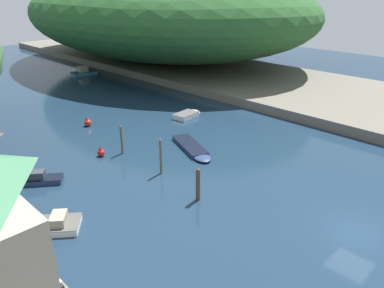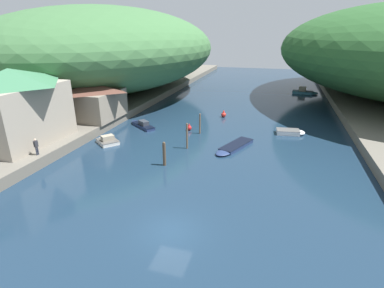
{
  "view_description": "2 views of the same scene",
  "coord_description": "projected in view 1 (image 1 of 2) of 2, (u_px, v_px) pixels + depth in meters",
  "views": [
    {
      "loc": [
        -20.89,
        -6.37,
        14.33
      ],
      "look_at": [
        1.87,
        16.38,
        0.54
      ],
      "focal_mm": 35.0,
      "sensor_mm": 36.0,
      "label": 1
    },
    {
      "loc": [
        6.09,
        -15.67,
        12.71
      ],
      "look_at": [
        -2.82,
        14.97,
        0.5
      ],
      "focal_mm": 28.0,
      "sensor_mm": 36.0,
      "label": 2
    }
  ],
  "objects": [
    {
      "name": "boat_near_quay",
      "position": [
        193.0,
        149.0,
        34.84
      ],
      "size": [
        3.94,
        6.63,
        0.38
      ],
      "rotation": [
        0.0,
        0.0,
        2.76
      ],
      "color": "navy",
      "rests_on": "water_surface"
    },
    {
      "name": "mooring_post_middle",
      "position": [
        122.0,
        140.0,
        33.83
      ],
      "size": [
        0.21,
        0.21,
        2.72
      ],
      "color": "brown",
      "rests_on": "water_surface"
    },
    {
      "name": "mooring_post_second",
      "position": [
        161.0,
        156.0,
        30.17
      ],
      "size": [
        0.21,
        0.21,
        3.03
      ],
      "color": "brown",
      "rests_on": "water_surface"
    },
    {
      "name": "hillside_right",
      "position": [
        162.0,
        13.0,
        70.03
      ],
      "size": [
        43.81,
        61.33,
        16.35
      ],
      "color": "#285628",
      "rests_on": "right_bank"
    },
    {
      "name": "boat_small_dinghy",
      "position": [
        53.0,
        225.0,
        23.66
      ],
      "size": [
        3.81,
        3.61,
        1.03
      ],
      "rotation": [
        0.0,
        0.0,
        0.89
      ],
      "color": "silver",
      "rests_on": "water_surface"
    },
    {
      "name": "boat_white_cruiser",
      "position": [
        86.0,
        72.0,
        64.23
      ],
      "size": [
        5.29,
        2.53,
        1.42
      ],
      "rotation": [
        0.0,
        0.0,
        4.6
      ],
      "color": "teal",
      "rests_on": "water_surface"
    },
    {
      "name": "channel_buoy_near",
      "position": [
        88.0,
        122.0,
        40.81
      ],
      "size": [
        0.75,
        0.75,
        1.13
      ],
      "color": "red",
      "rests_on": "water_surface"
    },
    {
      "name": "channel_buoy_far",
      "position": [
        101.0,
        152.0,
        33.67
      ],
      "size": [
        0.66,
        0.66,
        0.99
      ],
      "color": "red",
      "rests_on": "water_surface"
    },
    {
      "name": "boat_far_upstream",
      "position": [
        188.0,
        114.0,
        43.74
      ],
      "size": [
        3.74,
        2.1,
        0.58
      ],
      "rotation": [
        0.0,
        0.0,
        4.83
      ],
      "color": "white",
      "rests_on": "water_surface"
    },
    {
      "name": "right_bank",
      "position": [
        240.0,
        77.0,
        59.81
      ],
      "size": [
        22.0,
        120.0,
        1.13
      ],
      "color": "#666056",
      "rests_on": "ground"
    },
    {
      "name": "mooring_post_nearest",
      "position": [
        198.0,
        184.0,
        26.49
      ],
      "size": [
        0.32,
        0.32,
        2.51
      ],
      "color": "#4C3D2D",
      "rests_on": "water_surface"
    },
    {
      "name": "water_surface",
      "position": [
        97.0,
        120.0,
        42.86
      ],
      "size": [
        130.0,
        130.0,
        0.0
      ],
      "primitive_type": "plane",
      "color": "#192D42",
      "rests_on": "ground"
    },
    {
      "name": "boat_red_skiff",
      "position": [
        27.0,
        180.0,
        29.07
      ],
      "size": [
        5.08,
        4.3,
        1.01
      ],
      "rotation": [
        0.0,
        0.0,
        0.92
      ],
      "color": "navy",
      "rests_on": "water_surface"
    }
  ]
}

